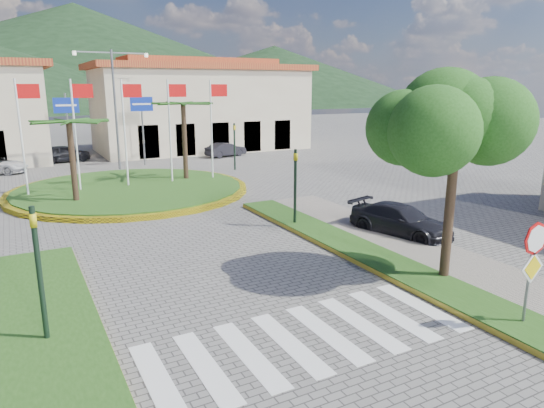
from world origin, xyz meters
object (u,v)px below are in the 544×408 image
stop_sign (533,258)px  car_dark_a (63,154)px  roundabout_island (131,189)px  car_side_right (401,220)px  car_dark_b (226,150)px  deciduous_tree (459,103)px

stop_sign → car_dark_a: (-7.04, 33.32, -1.13)m
roundabout_island → car_side_right: 14.97m
roundabout_island → car_side_right: roundabout_island is taller
roundabout_island → car_side_right: bearing=-59.9°
roundabout_island → car_dark_a: size_ratio=3.26×
car_side_right → car_dark_b: bearing=68.1°
car_dark_b → car_side_right: bearing=159.8°
deciduous_tree → car_dark_a: size_ratio=1.74×
stop_sign → deciduous_tree: size_ratio=0.39×
stop_sign → deciduous_tree: deciduous_tree is taller
roundabout_island → car_dark_b: 14.36m
stop_sign → car_side_right: stop_sign is taller
deciduous_tree → roundabout_island: bearing=107.9°
roundabout_island → stop_sign: (4.90, -20.04, 1.62)m
car_side_right → stop_sign: bearing=-126.0°
car_dark_a → car_dark_b: 12.48m
deciduous_tree → car_dark_b: (4.48, 27.32, -4.61)m
stop_sign → car_dark_b: stop_sign is taller
deciduous_tree → car_dark_b: 28.07m
deciduous_tree → car_dark_b: size_ratio=1.96×
car_dark_a → stop_sign: bearing=-178.6°
deciduous_tree → car_side_right: bearing=63.7°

